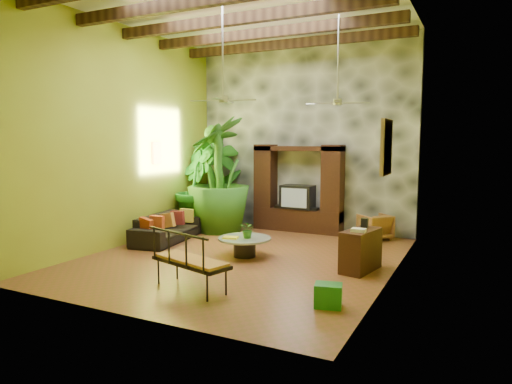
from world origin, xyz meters
The scene contains 23 objects.
ground centered at (0.00, 0.00, 0.00)m, with size 7.00×7.00×0.00m, color brown.
ceiling centered at (0.00, 0.00, 5.00)m, with size 6.00×7.00×0.02m, color silver.
back_wall centered at (0.00, 3.50, 2.50)m, with size 6.00×0.02×5.00m, color olive.
left_wall centered at (-3.00, 0.00, 2.50)m, with size 0.02×7.00×5.00m, color olive.
right_wall centered at (3.00, 0.00, 2.50)m, with size 0.02×7.00×5.00m, color olive.
stone_accent_wall centered at (0.00, 3.44, 2.50)m, with size 5.98×0.10×4.98m, color #36393E.
ceiling_beams centered at (0.00, 0.00, 4.78)m, with size 5.95×5.36×0.22m.
entertainment_center centered at (0.00, 3.14, 0.97)m, with size 2.40×0.55×2.30m.
ceiling_fan_front centered at (-0.20, -0.40, 3.40)m, with size 1.28×1.28×1.86m.
ceiling_fan_back centered at (1.60, 1.20, 3.40)m, with size 1.28×1.28×1.86m.
wall_art_mask centered at (-2.96, 1.00, 2.10)m, with size 0.06×0.32×0.55m, color yellow.
wall_art_painting centered at (2.96, -0.60, 2.30)m, with size 0.06×0.70×0.90m, color navy.
sofa centered at (-2.36, 0.59, 0.32)m, with size 2.19×0.86×0.64m, color black.
wicker_armchair centered at (2.08, 2.99, 0.31)m, with size 0.67×0.69×0.62m, color olive.
tall_plant_a centered at (-2.32, 2.94, 1.30)m, with size 1.37×0.93×2.60m, color #1F5B18.
tall_plant_b centered at (-2.55, 2.04, 1.16)m, with size 1.27×1.03×2.31m, color #1C6B1E.
tall_plant_c centered at (-1.84, 2.15, 1.51)m, with size 1.69×1.69×3.01m, color #2B661B.
coffee_table centered at (0.00, 0.09, 0.26)m, with size 1.10×1.10×0.40m.
centerpiece_plant centered at (0.09, 0.08, 0.58)m, with size 0.32×0.28×0.36m, color #2A6019.
yellow_tray centered at (-0.22, -0.10, 0.42)m, with size 0.30×0.22×0.03m, color yellow.
iron_bench centered at (0.22, -2.25, 0.54)m, with size 1.53×0.92×0.57m.
side_console centered at (2.42, 0.12, 0.39)m, with size 0.43×0.96×0.77m, color #331610.
green_bin centered at (2.45, -1.94, 0.17)m, with size 0.39×0.29×0.34m, color #1B6528.
Camera 1 is at (4.36, -8.14, 2.41)m, focal length 32.00 mm.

